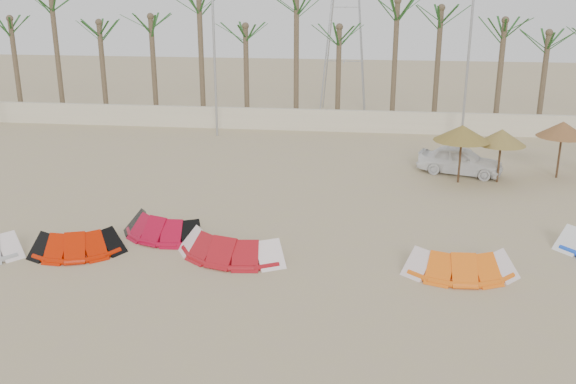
# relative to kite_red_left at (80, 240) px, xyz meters

# --- Properties ---
(ground) EXTENTS (120.00, 120.00, 0.00)m
(ground) POSITION_rel_kite_red_left_xyz_m (6.54, -2.69, -0.42)
(ground) COLOR tan
(ground) RESTS_ON ground
(boundary_wall) EXTENTS (60.00, 0.30, 1.30)m
(boundary_wall) POSITION_rel_kite_red_left_xyz_m (6.54, 19.31, 0.23)
(boundary_wall) COLOR beige
(boundary_wall) RESTS_ON ground
(palm_line) EXTENTS (52.00, 4.00, 7.70)m
(palm_line) POSITION_rel_kite_red_left_xyz_m (7.20, 20.81, 6.03)
(palm_line) COLOR brown
(palm_line) RESTS_ON ground
(lamp_b) EXTENTS (1.25, 0.14, 11.00)m
(lamp_b) POSITION_rel_kite_red_left_xyz_m (0.57, 17.31, 5.35)
(lamp_b) COLOR #A5A8AD
(lamp_b) RESTS_ON ground
(lamp_c) EXTENTS (1.25, 0.14, 11.00)m
(lamp_c) POSITION_rel_kite_red_left_xyz_m (14.57, 17.31, 5.35)
(lamp_c) COLOR #A5A8AD
(lamp_c) RESTS_ON ground
(pylon) EXTENTS (3.00, 3.00, 14.00)m
(pylon) POSITION_rel_kite_red_left_xyz_m (7.54, 25.31, -0.42)
(pylon) COLOR #A5A8AD
(pylon) RESTS_ON ground
(kite_red_left) EXTENTS (3.30, 2.26, 0.90)m
(kite_red_left) POSITION_rel_kite_red_left_xyz_m (0.00, 0.00, 0.00)
(kite_red_left) COLOR #C01900
(kite_red_left) RESTS_ON ground
(kite_red_mid) EXTENTS (3.49, 2.34, 0.90)m
(kite_red_mid) POSITION_rel_kite_red_left_xyz_m (2.31, 1.80, 0.00)
(kite_red_mid) COLOR #A20723
(kite_red_mid) RESTS_ON ground
(kite_red_right) EXTENTS (3.91, 2.35, 0.90)m
(kite_red_right) POSITION_rel_kite_red_left_xyz_m (5.05, 0.42, 0.00)
(kite_red_right) COLOR #A21019
(kite_red_right) RESTS_ON ground
(kite_orange) EXTENTS (3.40, 1.67, 0.90)m
(kite_orange) POSITION_rel_kite_red_left_xyz_m (12.32, -0.00, 0.00)
(kite_orange) COLOR orange
(kite_orange) RESTS_ON ground
(parasol_left) EXTENTS (2.50, 2.50, 2.62)m
(parasol_left) POSITION_rel_kite_red_left_xyz_m (13.44, 9.61, 1.85)
(parasol_left) COLOR #4C331E
(parasol_left) RESTS_ON ground
(parasol_mid) EXTENTS (2.15, 2.15, 2.44)m
(parasol_mid) POSITION_rel_kite_red_left_xyz_m (15.19, 9.86, 1.66)
(parasol_mid) COLOR #4C331E
(parasol_mid) RESTS_ON ground
(parasol_right) EXTENTS (2.27, 2.27, 2.63)m
(parasol_right) POSITION_rel_kite_red_left_xyz_m (18.03, 10.94, 1.85)
(parasol_right) COLOR #4C331E
(parasol_right) RESTS_ON ground
(car) EXTENTS (4.16, 2.70, 1.32)m
(car) POSITION_rel_kite_red_left_xyz_m (13.66, 11.00, 0.24)
(car) COLOR white
(car) RESTS_ON ground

